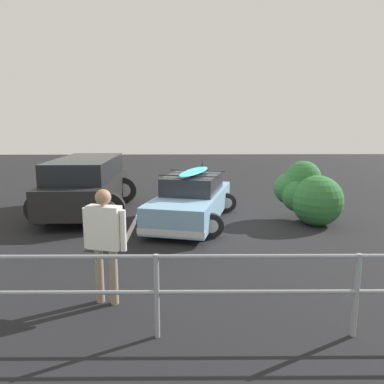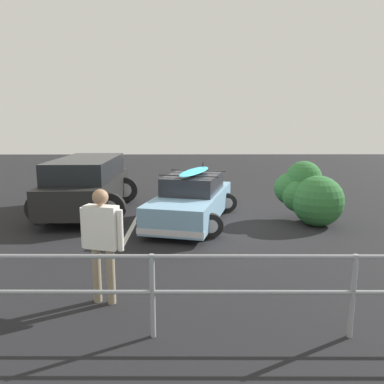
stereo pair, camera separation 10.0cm
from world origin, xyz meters
TOP-DOWN VIEW (x-y plane):
  - ground_plane at (0.00, 0.00)m, footprint 44.00×44.00m
  - parking_stripe at (2.20, -0.15)m, footprint 0.12×4.33m
  - sedan_car at (0.60, -0.19)m, footprint 2.79×4.56m
  - suv_car at (3.79, -1.31)m, footprint 2.75×4.93m
  - person_bystander at (1.99, 4.63)m, footprint 0.67×0.33m
  - railing_fence at (1.15, 5.59)m, footprint 10.29×0.17m
  - bush_near_left at (-2.57, -0.05)m, footprint 1.71×1.81m

SIDE VIEW (x-z plane):
  - ground_plane at x=0.00m, z-range -0.02..0.00m
  - parking_stripe at x=2.20m, z-range 0.00..0.00m
  - sedan_car at x=0.60m, z-range -0.17..1.41m
  - railing_fence at x=1.15m, z-range 0.21..1.33m
  - bush_near_left at x=-2.57m, z-range -0.05..1.65m
  - suv_car at x=3.79m, z-range 0.05..1.72m
  - person_bystander at x=1.99m, z-range 0.18..1.96m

